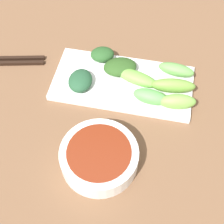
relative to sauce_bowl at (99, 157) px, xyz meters
The scene contains 11 objects.
tabletop 0.11m from the sauce_bowl, 13.28° to the right, with size 2.10×2.10×0.02m, color brown.
sauce_bowl is the anchor object (origin of this frame).
serving_plate 0.19m from the sauce_bowl, ahead, with size 0.14×0.29×0.01m, color white.
broccoli_stalk_0 0.16m from the sauce_bowl, 25.88° to the right, with size 0.03×0.07×0.03m, color #5DB253.
broccoli_leafy_1 0.18m from the sauce_bowl, 25.38° to the left, with size 0.06×0.05×0.03m, color #245032.
broccoli_stalk_2 0.22m from the sauce_bowl, 31.61° to the right, with size 0.03×0.09×0.03m, color #6EA03E.
broccoli_leafy_3 0.22m from the sauce_bowl, ahead, with size 0.05×0.07×0.03m, color #2B511E.
broccoli_stalk_4 0.19m from the sauce_bowl, 40.90° to the right, with size 0.03×0.07×0.03m, color #79B64B.
broccoli_stalk_5 0.26m from the sauce_bowl, 26.58° to the right, with size 0.03×0.08×0.03m, color #65A54E.
broccoli_stalk_6 0.20m from the sauce_bowl, 10.79° to the right, with size 0.03×0.09×0.02m, color #70B546.
broccoli_leafy_7 0.25m from the sauce_bowl, 11.13° to the left, with size 0.04×0.05×0.03m, color #275224.
Camera 1 is at (-0.36, -0.05, 0.57)m, focal length 52.82 mm.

